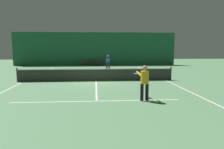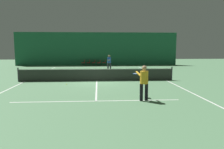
{
  "view_description": "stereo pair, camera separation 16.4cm",
  "coord_description": "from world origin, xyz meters",
  "views": [
    {
      "loc": [
        -0.05,
        -16.83,
        2.63
      ],
      "look_at": [
        0.94,
        -3.96,
        0.99
      ],
      "focal_mm": 35.0,
      "sensor_mm": 36.0,
      "label": 1
    },
    {
      "loc": [
        0.11,
        -16.85,
        2.63
      ],
      "look_at": [
        0.94,
        -3.96,
        0.99
      ],
      "focal_mm": 35.0,
      "sensor_mm": 36.0,
      "label": 2
    }
  ],
  "objects": [
    {
      "name": "player_far",
      "position": [
        1.35,
        7.29,
        1.02
      ],
      "size": [
        0.49,
        1.41,
        1.75
      ],
      "rotation": [
        0.0,
        0.0,
        -1.66
      ],
      "color": "#2D2D38",
      "rests_on": "ground"
    },
    {
      "name": "ground_plane",
      "position": [
        0.0,
        0.0,
        0.0
      ],
      "size": [
        60.0,
        60.0,
        0.0
      ],
      "primitive_type": "plane",
      "color": "#56845B"
    },
    {
      "name": "court_line_sideline_right",
      "position": [
        5.5,
        0.0,
        0.0
      ],
      "size": [
        0.1,
        23.8,
        0.0
      ],
      "color": "white",
      "rests_on": "ground"
    },
    {
      "name": "courtside_chair_4",
      "position": [
        1.01,
        14.01,
        0.49
      ],
      "size": [
        0.44,
        0.44,
        0.84
      ],
      "rotation": [
        0.0,
        0.0,
        -1.57
      ],
      "color": "#2D2D2D",
      "rests_on": "ground"
    },
    {
      "name": "backdrop_curtain",
      "position": [
        0.0,
        14.56,
        2.34
      ],
      "size": [
        23.0,
        0.12,
        4.68
      ],
      "color": "#1E5B3D",
      "rests_on": "ground"
    },
    {
      "name": "court_line_sideline_left",
      "position": [
        -5.5,
        0.0,
        0.0
      ],
      "size": [
        0.1,
        23.8,
        0.0
      ],
      "color": "white",
      "rests_on": "ground"
    },
    {
      "name": "courtside_chair_3",
      "position": [
        0.28,
        14.01,
        0.49
      ],
      "size": [
        0.44,
        0.44,
        0.84
      ],
      "rotation": [
        0.0,
        0.0,
        -1.57
      ],
      "color": "#2D2D2D",
      "rests_on": "ground"
    },
    {
      "name": "court_line_baseline_far",
      "position": [
        0.0,
        11.9,
        0.0
      ],
      "size": [
        11.0,
        0.1,
        0.0
      ],
      "color": "white",
      "rests_on": "ground"
    },
    {
      "name": "player_near",
      "position": [
        2.34,
        -6.42,
        1.01
      ],
      "size": [
        0.67,
        1.43,
        1.74
      ],
      "rotation": [
        0.0,
        0.0,
        1.8
      ],
      "color": "black",
      "rests_on": "ground"
    },
    {
      "name": "court_line_centre",
      "position": [
        0.0,
        0.0,
        0.0
      ],
      "size": [
        0.1,
        12.8,
        0.0
      ],
      "color": "white",
      "rests_on": "ground"
    },
    {
      "name": "tennis_ball",
      "position": [
        -2.11,
        -1.61,
        0.03
      ],
      "size": [
        0.07,
        0.07,
        0.07
      ],
      "color": "#D1DB33",
      "rests_on": "ground"
    },
    {
      "name": "courtside_chair_1",
      "position": [
        -1.17,
        14.01,
        0.49
      ],
      "size": [
        0.44,
        0.44,
        0.84
      ],
      "rotation": [
        0.0,
        0.0,
        -1.57
      ],
      "color": "#2D2D2D",
      "rests_on": "ground"
    },
    {
      "name": "tennis_net",
      "position": [
        0.0,
        0.0,
        0.51
      ],
      "size": [
        12.0,
        0.1,
        1.07
      ],
      "color": "#2D332D",
      "rests_on": "ground"
    },
    {
      "name": "courtside_chair_0",
      "position": [
        -1.9,
        14.01,
        0.49
      ],
      "size": [
        0.44,
        0.44,
        0.84
      ],
      "rotation": [
        0.0,
        0.0,
        -1.57
      ],
      "color": "#2D2D2D",
      "rests_on": "ground"
    },
    {
      "name": "court_line_service_far",
      "position": [
        0.0,
        6.4,
        0.0
      ],
      "size": [
        8.25,
        0.1,
        0.0
      ],
      "color": "white",
      "rests_on": "ground"
    },
    {
      "name": "courtside_chair_2",
      "position": [
        -0.45,
        14.01,
        0.49
      ],
      "size": [
        0.44,
        0.44,
        0.84
      ],
      "rotation": [
        0.0,
        0.0,
        -1.57
      ],
      "color": "#2D2D2D",
      "rests_on": "ground"
    },
    {
      "name": "court_line_service_near",
      "position": [
        0.0,
        -6.4,
        0.0
      ],
      "size": [
        8.25,
        0.1,
        0.0
      ],
      "color": "white",
      "rests_on": "ground"
    }
  ]
}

